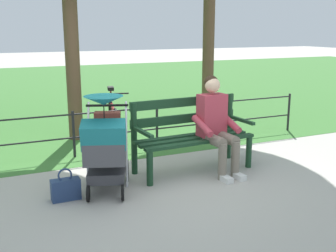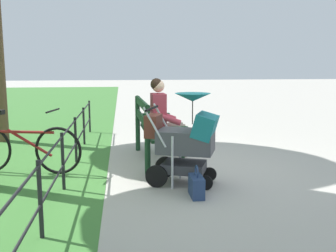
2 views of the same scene
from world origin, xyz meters
The scene contains 7 objects.
ground_plane centered at (0.00, 0.00, 0.00)m, with size 60.00×60.00×0.00m, color #ADA89E.
park_bench centered at (-0.65, -0.12, 0.53)m, with size 1.62×0.67×0.96m.
person_on_bench centered at (-0.92, 0.11, 0.68)m, with size 0.55×0.74×1.28m.
stroller centered at (0.61, 0.21, 0.59)m, with size 0.76×0.99×1.15m.
handbag centered at (1.10, 0.25, 0.13)m, with size 0.32×0.14×0.37m.
park_fence centered at (0.00, -1.30, 0.42)m, with size 6.71×0.04×0.70m.
bicycle centered at (-0.14, -1.96, 0.36)m, with size 0.51×1.63×0.89m.
Camera 2 is at (5.34, -0.58, 1.52)m, focal length 41.88 mm.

